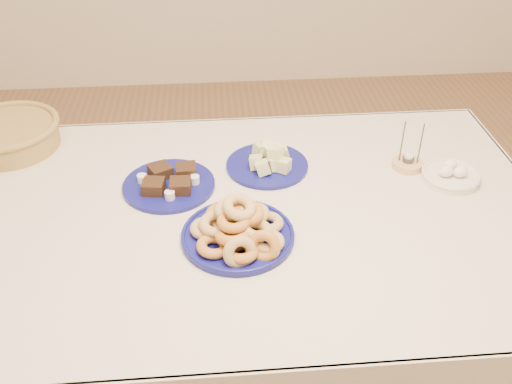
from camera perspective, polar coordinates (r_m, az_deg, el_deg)
The scene contains 8 objects.
ground at distance 2.17m, azimuth -0.11°, elevation -17.74°, with size 5.00×5.00×0.00m, color brown.
dining_table at distance 1.70m, azimuth -0.14°, elevation -4.67°, with size 1.71×1.11×0.75m.
donut_platter at distance 1.51m, azimuth -1.74°, elevation -3.82°, with size 0.34×0.34×0.14m.
melon_plate at distance 1.80m, azimuth 1.28°, elevation 3.14°, with size 0.33×0.33×0.09m.
brownie_plate at distance 1.73m, azimuth -8.66°, elevation 0.90°, with size 0.30×0.30×0.05m.
wicker_basket at distance 2.07m, azimuth -23.56°, elevation 5.35°, with size 0.36×0.36×0.09m.
candle_holder at distance 1.87m, azimuth 14.92°, elevation 2.80°, with size 0.12×0.12×0.16m.
egg_bowl at distance 1.84m, azimuth 18.88°, elevation 1.61°, with size 0.19×0.19×0.06m.
Camera 1 is at (-0.10, -1.29, 1.74)m, focal length 40.00 mm.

